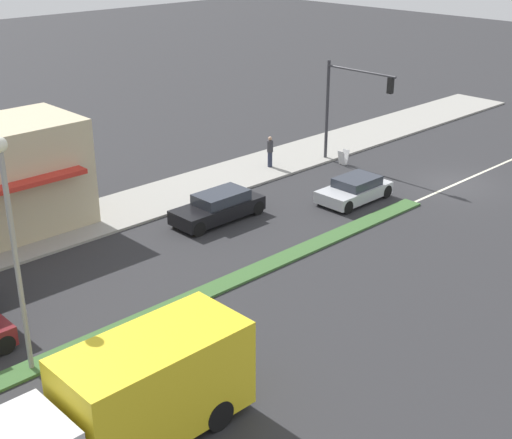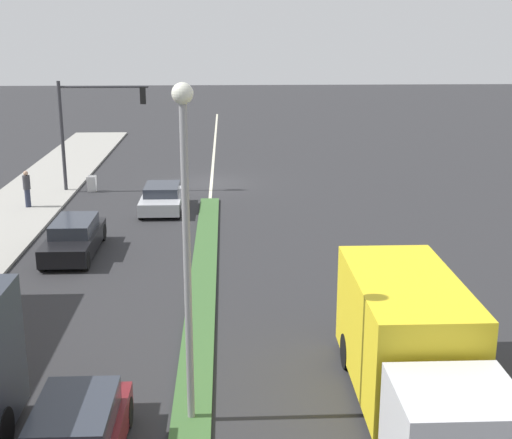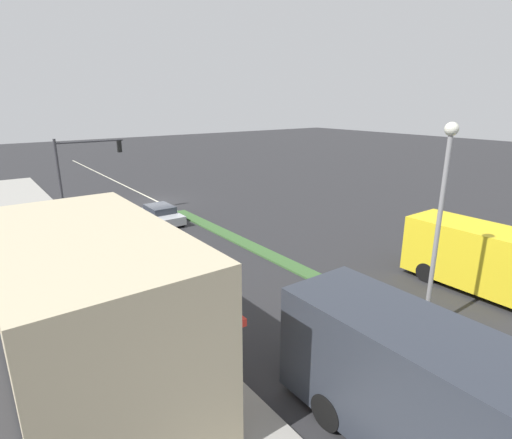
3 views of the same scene
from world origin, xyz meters
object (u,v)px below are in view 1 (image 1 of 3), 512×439
Objects in this scene: suv_black at (219,207)px; warning_aframe_sign at (343,157)px; traffic_signal_main at (348,97)px; delivery_truck at (127,400)px; street_lamp at (12,229)px; sedan_silver at (355,190)px; pedestrian at (270,151)px.

warning_aframe_sign is at bearing -83.41° from suv_black.
traffic_signal_main is 24.96m from delivery_truck.
delivery_truck is 1.67× the size of suv_black.
street_lamp is 1.89× the size of sedan_silver.
delivery_truck is (-5.00, -0.22, -3.31)m from street_lamp.
traffic_signal_main is at bearing -63.40° from delivery_truck.
suv_black is at bearing 66.54° from sedan_silver.
warning_aframe_sign is 5.61m from sedan_silver.
street_lamp is 1.64× the size of suv_black.
suv_black is at bearing -49.72° from delivery_truck.
pedestrian is 23.09m from delivery_truck.
street_lamp reaches higher than warning_aframe_sign.
delivery_truck is (-13.57, 18.68, 0.43)m from pedestrian.
pedestrian reaches higher than suv_black.
warning_aframe_sign is at bearing 20.30° from traffic_signal_main.
pedestrian is 0.44× the size of sedan_silver.
street_lamp is 0.98× the size of delivery_truck.
suv_black is (5.00, -12.02, -4.13)m from street_lamp.
traffic_signal_main reaches higher than pedestrian.
street_lamp is at bearing 2.51° from delivery_truck.
sedan_silver is at bearing 134.73° from traffic_signal_main.
sedan_silver is at bearing -83.21° from street_lamp.
delivery_truck is at bearing 130.28° from suv_black.
street_lamp is 13.66m from suv_black.
traffic_signal_main is 1.25× the size of suv_black.
street_lamp is at bearing 105.47° from warning_aframe_sign.
traffic_signal_main reaches higher than suv_black.
suv_black is (-1.12, 10.41, -3.26)m from traffic_signal_main.
suv_black is at bearing 96.59° from warning_aframe_sign.
traffic_signal_main is 3.23× the size of pedestrian.
delivery_truck is 15.49m from suv_black.
suv_black is (-3.57, 6.88, -0.39)m from pedestrian.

